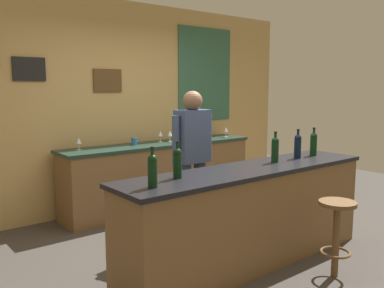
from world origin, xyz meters
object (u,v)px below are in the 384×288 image
(wine_glass_e, at_px, (226,130))
(coffee_mug, at_px, (135,141))
(wine_glass_b, at_px, (160,134))
(wine_glass_d, at_px, (200,132))
(wine_bottle_c, at_px, (275,149))
(wine_bottle_b, at_px, (177,162))
(wine_glass_c, at_px, (170,134))
(bar_stool, at_px, (337,226))
(wine_bottle_d, at_px, (298,145))
(bartender, at_px, (193,155))
(wine_bottle_a, at_px, (152,169))
(wine_glass_a, at_px, (79,141))
(wine_bottle_e, at_px, (314,143))

(wine_glass_e, height_order, coffee_mug, wine_glass_e)
(wine_glass_b, distance_m, wine_glass_d, 0.59)
(wine_glass_d, bearing_deg, wine_bottle_c, -108.12)
(wine_bottle_b, bearing_deg, wine_glass_c, 55.79)
(bar_stool, relative_size, wine_glass_d, 4.39)
(wine_bottle_d, relative_size, wine_glass_c, 1.97)
(wine_glass_d, bearing_deg, wine_bottle_b, -133.70)
(bartender, distance_m, wine_glass_c, 1.42)
(wine_bottle_a, xyz_separation_m, wine_bottle_d, (1.89, 0.12, 0.00))
(bartender, height_order, wine_glass_e, bartender)
(wine_glass_a, xyz_separation_m, wine_glass_d, (1.76, -0.17, 0.00))
(wine_bottle_c, xyz_separation_m, wine_glass_a, (-1.13, 2.09, -0.05))
(wine_bottle_b, height_order, wine_glass_d, wine_bottle_b)
(wine_bottle_c, height_order, wine_glass_e, wine_bottle_c)
(wine_glass_c, bearing_deg, bartender, -115.83)
(wine_bottle_c, relative_size, wine_glass_e, 1.97)
(wine_bottle_e, bearing_deg, wine_glass_d, 90.52)
(bar_stool, bearing_deg, wine_glass_d, 76.29)
(wine_bottle_c, xyz_separation_m, wine_glass_d, (0.63, 1.92, -0.05))
(wine_glass_e, bearing_deg, wine_bottle_b, -140.83)
(wine_bottle_a, relative_size, wine_glass_a, 1.97)
(wine_bottle_c, distance_m, wine_bottle_e, 0.65)
(wine_bottle_c, distance_m, wine_bottle_d, 0.37)
(bartender, distance_m, wine_bottle_d, 1.11)
(wine_bottle_d, height_order, wine_glass_d, wine_bottle_d)
(wine_glass_e, bearing_deg, wine_glass_d, -178.41)
(wine_bottle_c, relative_size, wine_glass_b, 1.97)
(bar_stool, bearing_deg, wine_glass_e, 66.07)
(bar_stool, xyz_separation_m, wine_bottle_c, (0.02, 0.72, 0.60))
(wine_bottle_a, height_order, wine_glass_d, wine_bottle_a)
(bar_stool, height_order, wine_glass_b, wine_glass_b)
(wine_bottle_d, bearing_deg, bartender, 136.54)
(wine_bottle_a, distance_m, wine_bottle_c, 1.52)
(bartender, height_order, coffee_mug, bartender)
(wine_bottle_b, distance_m, wine_glass_c, 2.43)
(wine_glass_e, bearing_deg, wine_glass_a, 176.11)
(wine_bottle_b, height_order, wine_glass_c, wine_bottle_b)
(wine_bottle_e, distance_m, wine_glass_d, 1.91)
(wine_glass_e, bearing_deg, wine_bottle_c, -120.99)
(bar_stool, height_order, wine_glass_c, wine_glass_c)
(wine_bottle_e, xyz_separation_m, wine_glass_e, (0.52, 1.93, -0.05))
(wine_bottle_b, height_order, coffee_mug, wine_bottle_b)
(wine_glass_a, xyz_separation_m, wine_glass_b, (1.20, 0.01, 0.00))
(bartender, relative_size, wine_glass_d, 10.45)
(wine_glass_b, height_order, wine_glass_d, same)
(wine_bottle_d, xyz_separation_m, wine_glass_a, (-1.50, 2.09, -0.05))
(wine_bottle_a, relative_size, coffee_mug, 2.45)
(wine_bottle_e, relative_size, wine_glass_e, 1.97)
(wine_bottle_e, distance_m, wine_glass_e, 2.00)
(bartender, xyz_separation_m, wine_bottle_c, (0.43, -0.76, 0.12))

